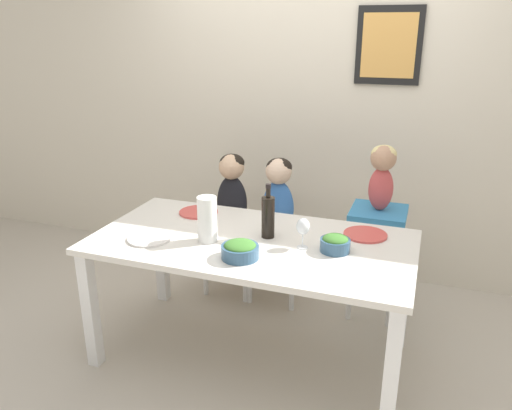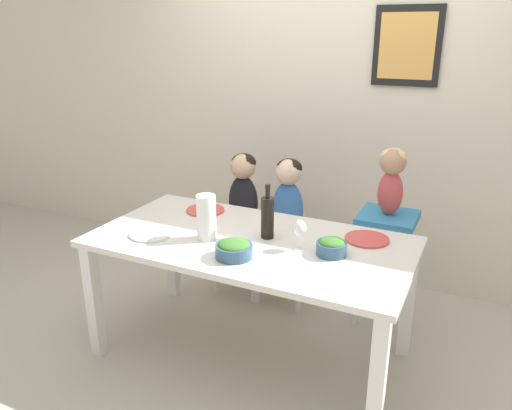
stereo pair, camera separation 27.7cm
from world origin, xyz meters
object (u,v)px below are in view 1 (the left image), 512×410
object	(u,v)px
salad_bowl_small	(335,243)
person_child_center	(278,193)
person_child_left	(232,188)
chair_right_highchair	(377,233)
person_baby_right	(382,170)
dinner_plate_back_left	(198,212)
chair_far_center	(278,245)
salad_bowl_large	(240,250)
wine_bottle	(268,216)
wine_glass_near	(303,227)
dinner_plate_front_left	(150,238)
paper_towel_roll	(207,219)
chair_far_left	(233,239)
dinner_plate_back_right	(365,234)

from	to	relation	value
salad_bowl_small	person_child_center	bearing A→B (deg)	126.71
person_child_left	salad_bowl_small	distance (m)	1.13
chair_right_highchair	person_baby_right	world-z (taller)	person_baby_right
person_child_left	dinner_plate_back_left	bearing A→B (deg)	-97.30
person_baby_right	chair_far_center	bearing A→B (deg)	-179.81
person_child_left	salad_bowl_large	distance (m)	1.05
chair_right_highchair	person_child_left	size ratio (longest dim) A/B	1.35
salad_bowl_large	person_baby_right	bearing A→B (deg)	58.43
chair_far_center	salad_bowl_small	size ratio (longest dim) A/B	3.02
wine_bottle	wine_glass_near	size ratio (longest dim) A/B	1.86
salad_bowl_large	dinner_plate_front_left	world-z (taller)	salad_bowl_large
person_child_center	wine_bottle	world-z (taller)	wine_bottle
person_baby_right	paper_towel_roll	xyz separation A→B (m)	(-0.84, -0.81, -0.15)
chair_far_left	dinner_plate_back_right	world-z (taller)	dinner_plate_back_right
person_child_center	wine_glass_near	bearing A→B (deg)	-63.65
salad_bowl_large	dinner_plate_back_right	xyz separation A→B (m)	(0.56, 0.51, -0.04)
chair_right_highchair	salad_bowl_large	distance (m)	1.14
person_child_left	paper_towel_roll	world-z (taller)	person_child_left
wine_bottle	dinner_plate_front_left	bearing A→B (deg)	-157.35
chair_far_left	salad_bowl_large	distance (m)	1.12
wine_bottle	salad_bowl_small	xyz separation A→B (m)	(0.39, -0.07, -0.08)
person_child_left	person_baby_right	size ratio (longest dim) A/B	1.32
wine_bottle	dinner_plate_back_right	bearing A→B (deg)	21.63
wine_glass_near	dinner_plate_front_left	xyz separation A→B (m)	(-0.83, -0.18, -0.11)
chair_far_left	person_baby_right	xyz separation A→B (m)	(1.02, 0.00, 0.62)
paper_towel_roll	salad_bowl_large	xyz separation A→B (m)	(0.25, -0.14, -0.08)
dinner_plate_back_left	salad_bowl_small	bearing A→B (deg)	-16.95
chair_right_highchair	dinner_plate_back_left	size ratio (longest dim) A/B	3.08
chair_far_left	wine_bottle	distance (m)	0.93
wine_bottle	dinner_plate_back_left	xyz separation A→B (m)	(-0.54, 0.22, -0.12)
person_child_center	paper_towel_roll	distance (m)	0.83
person_child_center	dinner_plate_back_right	bearing A→B (deg)	-34.18
chair_far_center	dinner_plate_back_left	xyz separation A→B (m)	(-0.40, -0.43, 0.35)
person_baby_right	dinner_plate_back_right	xyz separation A→B (m)	(-0.03, -0.44, -0.27)
person_child_center	dinner_plate_back_left	bearing A→B (deg)	-132.85
person_child_left	wine_bottle	world-z (taller)	wine_bottle
paper_towel_roll	wine_glass_near	world-z (taller)	paper_towel_roll
paper_towel_roll	person_baby_right	bearing A→B (deg)	44.22
wine_bottle	dinner_plate_back_right	world-z (taller)	wine_bottle
chair_right_highchair	person_child_left	distance (m)	1.04
dinner_plate_back_right	wine_glass_near	bearing A→B (deg)	-136.35
chair_far_center	wine_bottle	size ratio (longest dim) A/B	1.54
chair_far_left	person_child_center	world-z (taller)	person_child_center
chair_far_center	chair_right_highchair	distance (m)	0.70
dinner_plate_back_right	chair_far_left	bearing A→B (deg)	156.09
person_child_center	person_baby_right	size ratio (longest dim) A/B	1.32
person_child_center	wine_bottle	distance (m)	0.67
wine_bottle	dinner_plate_front_left	size ratio (longest dim) A/B	1.27
paper_towel_roll	wine_glass_near	distance (m)	0.52
salad_bowl_large	salad_bowl_small	distance (m)	0.50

